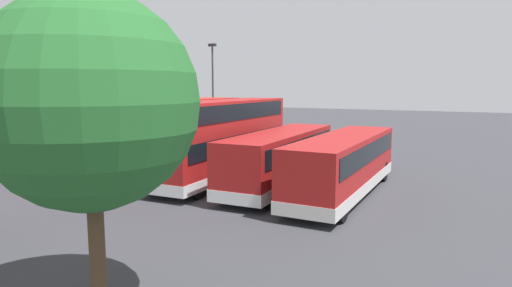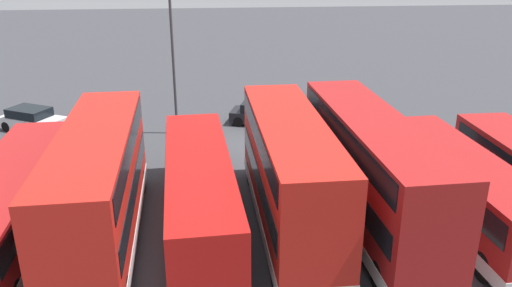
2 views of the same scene
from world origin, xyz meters
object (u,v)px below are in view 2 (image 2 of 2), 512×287
(bus_double_decker_third, at_px, (370,168))
(bus_double_decker_fourth, at_px, (290,171))
(bus_double_decker_sixth, at_px, (99,185))
(lamp_post_tall, at_px, (172,48))
(bus_single_deck_second, at_px, (462,187))
(bus_single_deck_seventh, at_px, (12,203))
(waste_bin_yellow, at_px, (454,141))
(bus_single_deck_fifth, at_px, (199,190))
(car_small_green, at_px, (32,120))
(car_hatchback_silver, at_px, (266,114))

(bus_double_decker_third, relative_size, bus_double_decker_fourth, 1.09)
(bus_double_decker_sixth, relative_size, lamp_post_tall, 1.24)
(bus_double_decker_fourth, bearing_deg, bus_single_deck_second, 176.37)
(bus_single_deck_seventh, xyz_separation_m, waste_bin_yellow, (-21.42, -7.70, -1.15))
(bus_single_deck_fifth, xyz_separation_m, car_small_green, (10.47, -12.77, -0.92))
(car_small_green, bearing_deg, car_hatchback_silver, 179.12)
(bus_double_decker_sixth, xyz_separation_m, waste_bin_yellow, (-17.99, -8.14, -1.97))
(bus_single_deck_seventh, distance_m, lamp_post_tall, 13.63)
(waste_bin_yellow, bearing_deg, bus_double_decker_sixth, 24.36)
(bus_single_deck_seventh, xyz_separation_m, car_small_green, (3.33, -13.27, -0.92))
(bus_double_decker_fourth, relative_size, lamp_post_tall, 1.22)
(bus_single_deck_fifth, relative_size, car_hatchback_silver, 2.41)
(bus_double_decker_fourth, height_order, car_small_green, bus_double_decker_fourth)
(waste_bin_yellow, bearing_deg, car_small_green, -12.67)
(bus_double_decker_sixth, xyz_separation_m, car_hatchback_silver, (-7.87, -13.48, -1.75))
(car_hatchback_silver, distance_m, car_small_green, 14.64)
(bus_single_deck_seventh, distance_m, car_hatchback_silver, 17.28)
(car_small_green, xyz_separation_m, waste_bin_yellow, (-24.76, 5.57, -0.22))
(bus_double_decker_fourth, height_order, car_hatchback_silver, bus_double_decker_fourth)
(bus_double_decker_third, height_order, bus_single_deck_seventh, bus_double_decker_third)
(bus_double_decker_fourth, relative_size, bus_single_deck_seventh, 0.94)
(bus_single_deck_second, relative_size, bus_double_decker_sixth, 0.96)
(bus_double_decker_fourth, height_order, waste_bin_yellow, bus_double_decker_fourth)
(bus_double_decker_third, relative_size, bus_single_deck_seventh, 1.03)
(car_hatchback_silver, bearing_deg, bus_single_deck_fifth, 71.65)
(bus_double_decker_fourth, relative_size, waste_bin_yellow, 11.67)
(bus_single_deck_second, height_order, waste_bin_yellow, bus_single_deck_second)
(bus_single_deck_seventh, distance_m, car_small_green, 13.71)
(bus_double_decker_third, height_order, waste_bin_yellow, bus_double_decker_third)
(lamp_post_tall, distance_m, waste_bin_yellow, 16.98)
(bus_single_deck_fifth, bearing_deg, bus_double_decker_sixth, 14.19)
(bus_single_deck_fifth, bearing_deg, waste_bin_yellow, -153.23)
(bus_single_deck_second, xyz_separation_m, waste_bin_yellow, (-3.62, -8.01, -1.15))
(bus_double_decker_third, xyz_separation_m, lamp_post_tall, (8.38, -11.72, 2.79))
(bus_double_decker_fourth, relative_size, car_small_green, 2.53)
(bus_double_decker_sixth, bearing_deg, car_small_green, -63.73)
(car_hatchback_silver, bearing_deg, bus_double_decker_third, 102.00)
(bus_single_deck_second, height_order, car_small_green, bus_single_deck_second)
(bus_single_deck_fifth, height_order, lamp_post_tall, lamp_post_tall)
(bus_double_decker_fourth, distance_m, bus_double_decker_sixth, 7.34)
(bus_double_decker_fourth, height_order, bus_single_deck_fifth, bus_double_decker_fourth)
(lamp_post_tall, xyz_separation_m, waste_bin_yellow, (-15.76, 4.16, -4.76))
(lamp_post_tall, bearing_deg, bus_single_deck_second, 134.95)
(bus_single_deck_second, xyz_separation_m, bus_single_deck_fifth, (10.67, -0.80, 0.00))
(bus_double_decker_third, xyz_separation_m, bus_single_deck_seventh, (14.04, 0.14, -0.83))
(bus_single_deck_fifth, height_order, car_small_green, bus_single_deck_fifth)
(bus_double_decker_fourth, distance_m, car_small_green, 19.34)
(bus_single_deck_fifth, bearing_deg, car_small_green, -50.65)
(bus_single_deck_fifth, distance_m, lamp_post_tall, 12.02)
(bus_double_decker_fourth, bearing_deg, waste_bin_yellow, -144.67)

